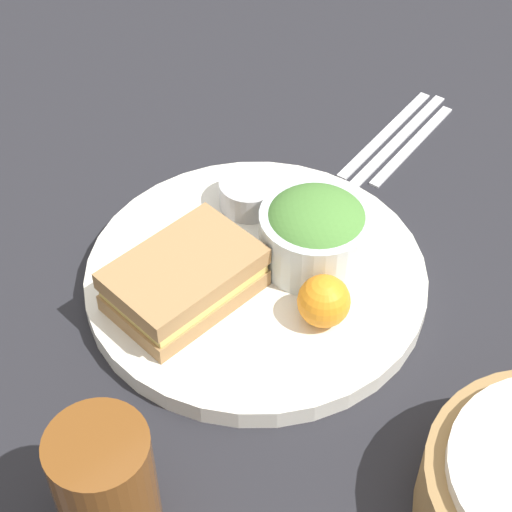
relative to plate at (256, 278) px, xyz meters
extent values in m
plane|color=#232328|center=(0.00, 0.00, -0.01)|extent=(4.00, 4.00, 0.00)
cylinder|color=white|center=(0.00, 0.00, 0.00)|extent=(0.33, 0.33, 0.02)
cube|color=#A37A4C|center=(0.07, -0.02, 0.02)|extent=(0.14, 0.10, 0.02)
cube|color=#E5C666|center=(0.07, -0.02, 0.03)|extent=(0.14, 0.10, 0.01)
cube|color=#A37A4C|center=(0.07, -0.02, 0.05)|extent=(0.14, 0.10, 0.02)
cylinder|color=silver|center=(-0.06, 0.02, 0.04)|extent=(0.11, 0.11, 0.06)
ellipsoid|color=#4C8438|center=(-0.06, 0.02, 0.06)|extent=(0.10, 0.10, 0.05)
cylinder|color=#B7B7BC|center=(-0.06, -0.08, 0.03)|extent=(0.06, 0.06, 0.03)
sphere|color=orange|center=(-0.01, 0.09, 0.03)|extent=(0.05, 0.05, 0.05)
cylinder|color=brown|center=(0.25, 0.12, 0.05)|extent=(0.08, 0.08, 0.11)
cube|color=silver|center=(-0.27, -0.09, -0.01)|extent=(0.19, 0.06, 0.01)
cube|color=silver|center=(-0.28, -0.07, -0.01)|extent=(0.20, 0.06, 0.01)
cube|color=silver|center=(-0.28, -0.05, -0.01)|extent=(0.18, 0.05, 0.01)
camera|label=1|loc=(0.36, 0.44, 0.61)|focal=60.00mm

